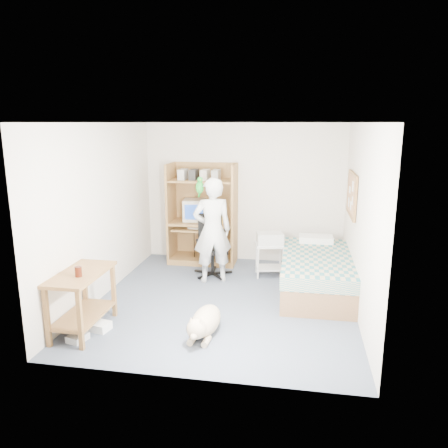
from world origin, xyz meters
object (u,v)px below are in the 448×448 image
bed (317,273)px  printer_cart (270,254)px  side_desk (82,293)px  person (212,230)px  dog (205,322)px  office_chair (212,254)px  computer_hutch (203,218)px

bed → printer_cart: size_ratio=3.64×
side_desk → printer_cart: (2.10, 2.37, -0.13)m
person → dog: (0.27, -1.82, -0.67)m
office_chair → printer_cart: office_chair is taller
computer_hutch → side_desk: 3.08m
printer_cart → bed: bearing=-46.9°
computer_hutch → person: size_ratio=1.07×
office_chair → dog: 2.16m
bed → office_chair: office_chair is taller
dog → side_desk: bearing=-170.8°
bed → person: 1.73m
side_desk → person: (1.22, 1.96, 0.35)m
person → dog: person is taller
bed → side_desk: bearing=-147.5°
dog → office_chair: bearing=102.9°
bed → side_desk: side_desk is taller
bed → dog: bed is taller
bed → person: (-1.63, 0.14, 0.55)m
computer_hutch → person: bearing=-69.4°
computer_hutch → bed: computer_hutch is taller
computer_hutch → office_chair: (0.30, -0.68, -0.46)m
printer_cart → person: bearing=-165.6°
office_chair → printer_cart: bearing=-15.5°
bed → printer_cart: (-0.75, 0.55, 0.08)m
bed → office_chair: bearing=165.3°
side_desk → person: bearing=58.2°
computer_hutch → printer_cart: 1.45m
person → bed: bearing=153.0°
computer_hutch → side_desk: computer_hutch is taller
computer_hutch → person: 1.04m
person → side_desk: bearing=36.2°
office_chair → person: 0.57m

